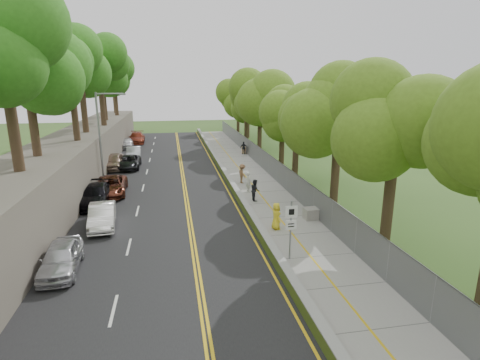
% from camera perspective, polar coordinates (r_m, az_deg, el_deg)
% --- Properties ---
extents(ground, '(140.00, 140.00, 0.00)m').
position_cam_1_polar(ground, '(22.11, 2.52, -8.79)').
color(ground, '#33511E').
rests_on(ground, ground).
extents(road, '(11.20, 66.00, 0.04)m').
position_cam_1_polar(road, '(35.84, -11.38, 0.23)').
color(road, black).
rests_on(road, ground).
extents(sidewalk, '(4.20, 66.00, 0.05)m').
position_cam_1_polar(sidewalk, '(36.54, 1.17, 0.81)').
color(sidewalk, gray).
rests_on(sidewalk, ground).
extents(jersey_barrier, '(0.42, 66.00, 0.60)m').
position_cam_1_polar(jersey_barrier, '(36.10, -2.41, 1.07)').
color(jersey_barrier, '#97D12D').
rests_on(jersey_barrier, ground).
extents(rock_embankment, '(5.00, 66.00, 4.00)m').
position_cam_1_polar(rock_embankment, '(36.49, -24.36, 2.65)').
color(rock_embankment, '#595147').
rests_on(rock_embankment, ground).
extents(chainlink_fence, '(0.04, 66.00, 2.00)m').
position_cam_1_polar(chainlink_fence, '(36.79, 4.38, 2.42)').
color(chainlink_fence, slate).
rests_on(chainlink_fence, ground).
extents(trees_embankment, '(6.40, 66.00, 13.00)m').
position_cam_1_polar(trees_embankment, '(35.77, -25.04, 16.11)').
color(trees_embankment, '#38851F').
rests_on(trees_embankment, rock_embankment).
extents(trees_fenceside, '(7.00, 66.00, 14.00)m').
position_cam_1_polar(trees_fenceside, '(36.67, 8.20, 11.75)').
color(trees_fenceside, '#5D8921').
rests_on(trees_fenceside, ground).
extents(streetlight, '(2.52, 0.22, 8.00)m').
position_cam_1_polar(streetlight, '(34.49, -20.28, 6.87)').
color(streetlight, gray).
rests_on(streetlight, ground).
extents(signpost, '(0.62, 0.09, 3.10)m').
position_cam_1_polar(signpost, '(18.94, 7.76, -6.63)').
color(signpost, gray).
rests_on(signpost, sidewalk).
extents(construction_barrel, '(0.53, 0.53, 0.87)m').
position_cam_1_polar(construction_barrel, '(47.34, 0.57, 4.59)').
color(construction_barrel, orange).
rests_on(construction_barrel, sidewalk).
extents(concrete_block, '(1.14, 0.87, 0.73)m').
position_cam_1_polar(concrete_block, '(25.20, 10.97, -5.02)').
color(concrete_block, gray).
rests_on(concrete_block, sidewalk).
extents(car_0, '(1.87, 4.17, 1.39)m').
position_cam_1_polar(car_0, '(20.01, -25.63, -10.64)').
color(car_0, silver).
rests_on(car_0, road).
extents(car_1, '(1.92, 4.40, 1.41)m').
position_cam_1_polar(car_1, '(24.91, -20.26, -5.13)').
color(car_1, white).
rests_on(car_1, road).
extents(car_2, '(2.55, 5.18, 1.42)m').
position_cam_1_polar(car_2, '(31.72, -19.10, -0.84)').
color(car_2, '#5D281A').
rests_on(car_2, road).
extents(car_3, '(2.07, 4.95, 1.43)m').
position_cam_1_polar(car_3, '(29.49, -21.11, -2.15)').
color(car_3, black).
rests_on(car_3, road).
extents(car_4, '(1.95, 4.70, 1.59)m').
position_cam_1_polar(car_4, '(40.94, -18.67, 2.71)').
color(car_4, tan).
rests_on(car_4, road).
extents(car_5, '(1.82, 4.54, 1.47)m').
position_cam_1_polar(car_5, '(45.17, -15.89, 3.91)').
color(car_5, '#B5B8BD').
rests_on(car_5, road).
extents(car_6, '(2.25, 4.83, 1.34)m').
position_cam_1_polar(car_6, '(40.74, -16.57, 2.64)').
color(car_6, black).
rests_on(car_6, road).
extents(car_7, '(2.34, 5.44, 1.56)m').
position_cam_1_polar(car_7, '(57.55, -15.46, 6.22)').
color(car_7, maroon).
rests_on(car_7, road).
extents(car_8, '(1.77, 4.04, 1.36)m').
position_cam_1_polar(car_8, '(53.45, -16.84, 5.39)').
color(car_8, silver).
rests_on(car_8, road).
extents(painter_0, '(0.63, 0.88, 1.68)m').
position_cam_1_polar(painter_0, '(23.02, 5.52, -5.49)').
color(painter_0, yellow).
rests_on(painter_0, sidewalk).
extents(painter_1, '(0.52, 0.67, 1.62)m').
position_cam_1_polar(painter_1, '(30.72, 1.30, -0.29)').
color(painter_1, beige).
rests_on(painter_1, sidewalk).
extents(painter_2, '(0.64, 0.81, 1.64)m').
position_cam_1_polar(painter_2, '(28.40, 2.31, -1.53)').
color(painter_2, black).
rests_on(painter_2, sidewalk).
extents(painter_3, '(0.87, 1.23, 1.72)m').
position_cam_1_polar(painter_3, '(33.26, 0.34, 0.99)').
color(painter_3, brown).
rests_on(painter_3, sidewalk).
extents(person_far, '(0.94, 0.41, 1.59)m').
position_cam_1_polar(person_far, '(46.74, 0.57, 4.91)').
color(person_far, black).
rests_on(person_far, sidewalk).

